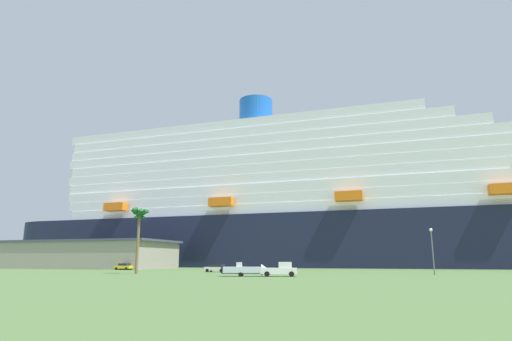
% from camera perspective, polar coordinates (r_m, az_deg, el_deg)
% --- Properties ---
extents(ground_plane, '(600.00, 600.00, 0.00)m').
position_cam_1_polar(ground_plane, '(106.07, 2.83, -13.48)').
color(ground_plane, '#4C6B38').
extents(cruise_ship, '(277.12, 45.04, 68.53)m').
position_cam_1_polar(cruise_ship, '(143.64, 11.97, -4.85)').
color(cruise_ship, '#191E38').
rests_on(cruise_ship, ground_plane).
extents(terminal_building, '(49.95, 23.43, 7.94)m').
position_cam_1_polar(terminal_building, '(134.07, -21.93, -10.65)').
color(terminal_building, gray).
rests_on(terminal_building, ground_plane).
extents(pickup_truck, '(5.90, 3.23, 2.20)m').
position_cam_1_polar(pickup_truck, '(66.24, 3.36, -13.42)').
color(pickup_truck, white).
rests_on(pickup_truck, ground_plane).
extents(small_boat_on_trailer, '(8.44, 3.39, 2.15)m').
position_cam_1_polar(small_boat_on_trailer, '(66.47, -1.18, -13.51)').
color(small_boat_on_trailer, '#595960').
rests_on(small_boat_on_trailer, ground_plane).
extents(palm_tree, '(3.50, 3.47, 12.14)m').
position_cam_1_polar(palm_tree, '(81.61, -15.74, -6.47)').
color(palm_tree, brown).
rests_on(palm_tree, ground_plane).
extents(street_lamp, '(0.56, 0.56, 7.81)m').
position_cam_1_polar(street_lamp, '(77.74, 23.02, -9.31)').
color(street_lamp, slate).
rests_on(street_lamp, ground_plane).
extents(parked_car_yellow_taxi, '(4.35, 2.14, 1.58)m').
position_cam_1_polar(parked_car_yellow_taxi, '(112.41, -17.71, -12.44)').
color(parked_car_yellow_taxi, yellow).
rests_on(parked_car_yellow_taxi, ground_plane).
extents(parked_car_white_van, '(4.78, 2.25, 1.58)m').
position_cam_1_polar(parked_car_white_van, '(89.34, -5.46, -13.17)').
color(parked_car_white_van, white).
rests_on(parked_car_white_van, ground_plane).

